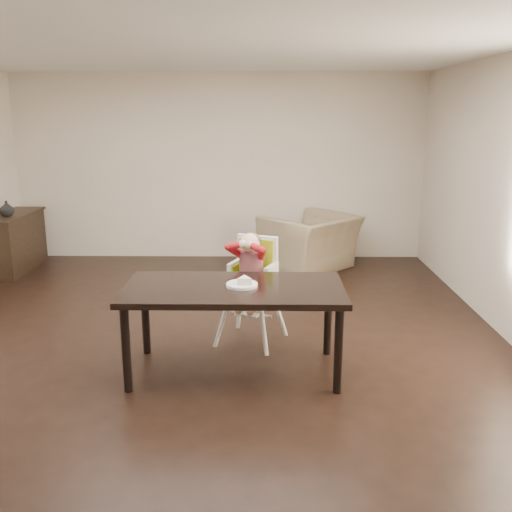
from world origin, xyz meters
The scene contains 8 objects.
ground centered at (0.00, 0.00, 0.00)m, with size 7.00×7.00×0.00m, color black.
room_walls centered at (0.00, 0.00, 1.86)m, with size 6.02×7.02×2.71m.
dining_table centered at (0.42, -0.49, 0.67)m, with size 1.80×0.90×0.75m.
high_chair centered at (0.55, 0.19, 0.75)m, with size 0.57×0.57×1.06m.
plate centered at (0.49, -0.48, 0.78)m, with size 0.34×0.34×0.07m.
armchair centered at (1.30, 2.80, 0.51)m, with size 1.16×0.75×1.01m, color #94805E.
sideboard centered at (-2.78, 2.70, 0.40)m, with size 0.44×1.26×0.79m.
vase centered at (-2.78, 2.55, 0.89)m, with size 0.19×0.20×0.19m, color #99999E.
Camera 1 is at (0.66, -4.94, 2.12)m, focal length 40.00 mm.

